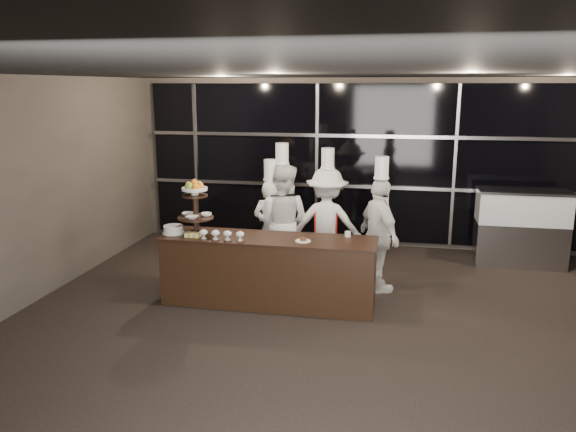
% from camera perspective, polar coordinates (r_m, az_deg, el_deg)
% --- Properties ---
extents(room, '(10.00, 10.00, 10.00)m').
position_cam_1_polar(room, '(5.25, 7.91, -2.06)').
color(room, black).
rests_on(room, ground).
extents(window_wall, '(8.60, 0.10, 2.80)m').
position_cam_1_polar(window_wall, '(10.10, 9.74, 5.19)').
color(window_wall, black).
rests_on(window_wall, ground).
extents(buffet_counter, '(2.84, 0.74, 0.92)m').
position_cam_1_polar(buffet_counter, '(7.50, -1.96, -5.54)').
color(buffet_counter, black).
rests_on(buffet_counter, ground).
extents(display_stand, '(0.48, 0.48, 0.74)m').
position_cam_1_polar(display_stand, '(7.56, -9.42, 1.30)').
color(display_stand, black).
rests_on(display_stand, buffet_counter).
extents(compotes, '(0.60, 0.11, 0.12)m').
position_cam_1_polar(compotes, '(7.29, -6.77, -1.77)').
color(compotes, silver).
rests_on(compotes, buffet_counter).
extents(layer_cake, '(0.30, 0.30, 0.11)m').
position_cam_1_polar(layer_cake, '(7.71, -11.56, -1.35)').
color(layer_cake, white).
rests_on(layer_cake, buffet_counter).
extents(pastry_squares, '(0.19, 0.13, 0.05)m').
position_cam_1_polar(pastry_squares, '(7.49, -9.63, -1.89)').
color(pastry_squares, '#E3D26F').
rests_on(pastry_squares, buffet_counter).
extents(small_plate, '(0.20, 0.20, 0.05)m').
position_cam_1_polar(small_plate, '(7.17, 1.53, -2.48)').
color(small_plate, white).
rests_on(small_plate, buffet_counter).
extents(chef_cup, '(0.08, 0.08, 0.07)m').
position_cam_1_polar(chef_cup, '(7.44, 6.09, -1.83)').
color(chef_cup, white).
rests_on(chef_cup, buffet_counter).
extents(display_case, '(1.41, 0.62, 1.24)m').
position_cam_1_polar(display_case, '(9.81, 22.60, -0.73)').
color(display_case, '#A5A5AA').
rests_on(display_case, ground).
extents(chef_a, '(0.61, 0.46, 1.82)m').
position_cam_1_polar(chef_a, '(8.38, -1.76, -1.20)').
color(chef_a, silver).
rests_on(chef_a, ground).
extents(chef_b, '(0.95, 0.79, 2.06)m').
position_cam_1_polar(chef_b, '(8.34, -0.59, -0.57)').
color(chef_b, white).
rests_on(chef_b, ground).
extents(chef_c, '(1.09, 0.63, 1.98)m').
position_cam_1_polar(chef_c, '(8.41, 3.96, -0.76)').
color(chef_c, silver).
rests_on(chef_c, ground).
extents(chef_d, '(0.84, 1.02, 1.93)m').
position_cam_1_polar(chef_d, '(7.95, 9.25, -1.86)').
color(chef_d, white).
rests_on(chef_d, ground).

